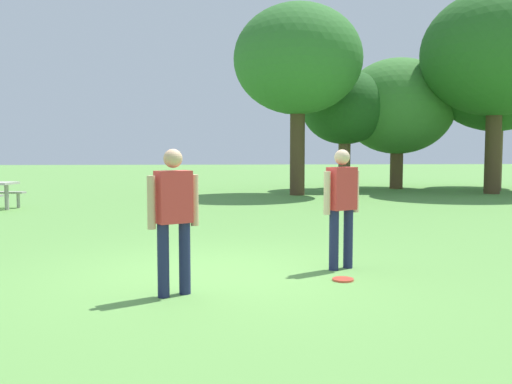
# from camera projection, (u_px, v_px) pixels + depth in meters

# --- Properties ---
(ground_plane) EXTENTS (120.00, 120.00, 0.00)m
(ground_plane) POSITION_uv_depth(u_px,v_px,m) (214.00, 274.00, 7.04)
(ground_plane) COLOR #609947
(person_thrower) EXTENTS (0.55, 0.37, 1.64)m
(person_thrower) POSITION_uv_depth(u_px,v_px,m) (342.00, 201.00, 7.30)
(person_thrower) COLOR #1E234C
(person_thrower) RESTS_ON ground
(person_catcher) EXTENTS (0.55, 0.37, 1.64)m
(person_catcher) POSITION_uv_depth(u_px,v_px,m) (174.00, 212.00, 5.94)
(person_catcher) COLOR #1E234C
(person_catcher) RESTS_ON ground
(frisbee) EXTENTS (0.27, 0.27, 0.03)m
(frisbee) POSITION_uv_depth(u_px,v_px,m) (343.00, 279.00, 6.71)
(frisbee) COLOR #E04733
(frisbee) RESTS_ON ground
(tree_tall_left) EXTENTS (4.71, 4.71, 6.98)m
(tree_tall_left) POSITION_uv_depth(u_px,v_px,m) (298.00, 60.00, 19.59)
(tree_tall_left) COLOR #4C3823
(tree_tall_left) RESTS_ON ground
(tree_broad_center) EXTENTS (3.64, 3.64, 5.01)m
(tree_broad_center) POSITION_uv_depth(u_px,v_px,m) (345.00, 108.00, 22.48)
(tree_broad_center) COLOR brown
(tree_broad_center) RESTS_ON ground
(tree_far_right) EXTENTS (4.82, 4.82, 5.61)m
(tree_far_right) POSITION_uv_depth(u_px,v_px,m) (398.00, 107.00, 23.14)
(tree_far_right) COLOR brown
(tree_far_right) RESTS_ON ground
(tree_slender_mid) EXTENTS (5.57, 5.57, 7.69)m
(tree_slender_mid) POSITION_uv_depth(u_px,v_px,m) (496.00, 54.00, 20.20)
(tree_slender_mid) COLOR #4C3823
(tree_slender_mid) RESTS_ON ground
(tree_back_left) EXTENTS (5.26, 5.26, 6.92)m
(tree_back_left) POSITION_uv_depth(u_px,v_px,m) (498.00, 77.00, 21.95)
(tree_back_left) COLOR brown
(tree_back_left) RESTS_ON ground
(tree_back_right) EXTENTS (3.38, 3.38, 5.61)m
(tree_back_right) POSITION_uv_depth(u_px,v_px,m) (495.00, 96.00, 24.17)
(tree_back_right) COLOR #4C3823
(tree_back_right) RESTS_ON ground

